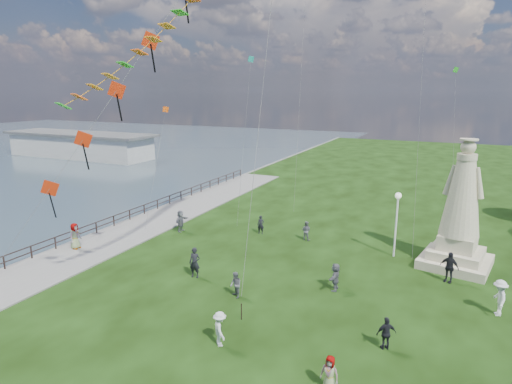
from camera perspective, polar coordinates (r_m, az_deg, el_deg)
The scene contains 18 objects.
waterfront at distance 36.11m, azimuth -20.37°, elevation -6.06°, with size 200.00×200.00×1.51m.
pier_pavilion at distance 84.17m, azimuth -22.44°, elevation 5.86°, with size 30.00×8.00×4.40m.
statue at distance 30.98m, azimuth 25.55°, elevation -3.36°, with size 4.87×4.87×8.51m.
lamppost at distance 31.08m, azimuth 18.30°, elevation -2.39°, with size 0.43×0.43×4.65m.
person_0 at distance 27.31m, azimuth -8.17°, elevation -9.31°, with size 0.71×0.46×1.94m, color black.
person_1 at distance 24.70m, azimuth -2.74°, elevation -12.28°, with size 0.73×0.45×1.51m, color #595960.
person_2 at distance 20.59m, azimuth -4.84°, elevation -17.72°, with size 1.07×0.55×1.66m, color silver.
person_3 at distance 21.12m, azimuth 16.98°, elevation -17.58°, with size 0.92×0.47×1.57m, color black.
person_4 at distance 18.27m, azimuth 9.80°, elevation -22.73°, with size 0.72×0.44×1.48m, color #595960.
person_5 at distance 36.03m, azimuth -10.02°, elevation -3.82°, with size 1.68×0.72×1.81m, color #595960.
person_6 at distance 34.96m, azimuth 0.64°, elevation -4.39°, with size 0.56×0.37×1.53m, color black.
person_7 at distance 33.76m, azimuth 6.70°, elevation -5.14°, with size 0.74×0.46×1.53m, color #595960.
person_8 at distance 26.10m, azimuth 29.68°, elevation -12.15°, with size 1.26×0.65×1.94m, color silver.
person_9 at distance 28.90m, azimuth 24.36°, elevation -9.12°, with size 1.14×0.58×1.94m, color black.
person_10 at distance 34.14m, azimuth -22.97°, elevation -5.58°, with size 0.95×0.58×1.94m, color #595960.
person_11 at distance 25.89m, azimuth 10.54°, elevation -11.05°, with size 1.55×0.67×1.67m, color #595960.
red_kite_train at distance 25.43m, azimuth -16.41°, elevation 14.95°, with size 10.70×9.35×19.93m.
small_kites at distance 37.60m, azimuth 13.17°, elevation 15.76°, with size 32.09×19.05×22.57m.
Camera 1 is at (9.51, -14.65, 11.47)m, focal length 30.00 mm.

